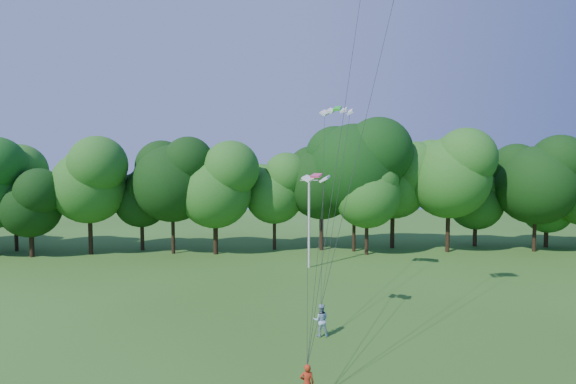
{
  "coord_description": "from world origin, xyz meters",
  "views": [
    {
      "loc": [
        -2.01,
        -14.61,
        9.91
      ],
      "look_at": [
        -1.16,
        13.0,
        8.12
      ],
      "focal_mm": 28.0,
      "sensor_mm": 36.0,
      "label": 1
    }
  ],
  "objects": [
    {
      "name": "kite_green",
      "position": [
        2.9,
        20.36,
        14.13
      ],
      "size": [
        2.72,
        1.87,
        0.49
      ],
      "rotation": [
        0.0,
        0.0,
        -0.33
      ],
      "color": "#20D623",
      "rests_on": "ground"
    },
    {
      "name": "utility_pole",
      "position": [
        1.27,
        27.33,
        4.36
      ],
      "size": [
        1.7,
        0.24,
        8.5
      ],
      "rotation": [
        0.0,
        0.0,
        0.09
      ],
      "color": "silver",
      "rests_on": "ground"
    },
    {
      "name": "tree_back_east",
      "position": [
        30.0,
        36.76,
        5.67
      ],
      "size": [
        6.24,
        6.24,
        9.08
      ],
      "color": "black",
      "rests_on": "ground"
    },
    {
      "name": "kite_flyer_left",
      "position": [
        -0.67,
        3.32,
        0.82
      ],
      "size": [
        0.6,
        0.4,
        1.64
      ],
      "primitive_type": "imported",
      "rotation": [
        0.0,
        0.0,
        3.15
      ],
      "color": "#AC2E16",
      "rests_on": "ground"
    },
    {
      "name": "kite_flyer_right",
      "position": [
        0.64,
        10.44,
        0.93
      ],
      "size": [
        0.91,
        0.71,
        1.86
      ],
      "primitive_type": "imported",
      "rotation": [
        0.0,
        0.0,
        3.14
      ],
      "color": "#99BBD4",
      "rests_on": "ground"
    },
    {
      "name": "tree_back_center",
      "position": [
        6.92,
        34.99,
        10.35
      ],
      "size": [
        11.39,
        11.39,
        16.57
      ],
      "color": "black",
      "rests_on": "ground"
    },
    {
      "name": "kite_pink",
      "position": [
        0.44,
        11.4,
        9.18
      ],
      "size": [
        1.74,
        1.35,
        0.26
      ],
      "rotation": [
        0.0,
        0.0,
        -0.43
      ],
      "color": "#E53F71",
      "rests_on": "ground"
    }
  ]
}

